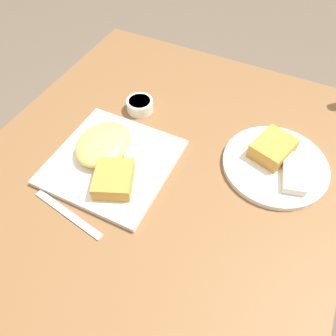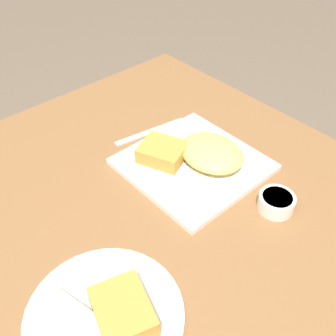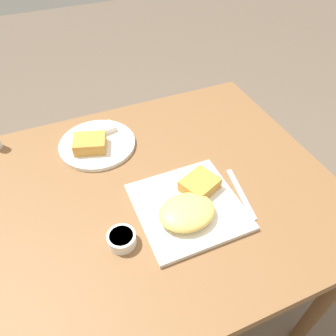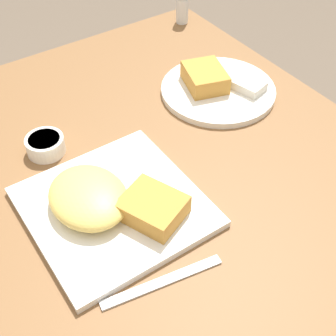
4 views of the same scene
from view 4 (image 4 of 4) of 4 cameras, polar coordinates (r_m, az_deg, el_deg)
name	(u,v)px [view 4 (image 4 of 4)]	position (r m, az deg, el deg)	size (l,w,h in m)	color
dining_table	(155,203)	(0.94, -1.62, -4.25)	(1.02, 0.88, 0.77)	brown
plate_square_near	(109,203)	(0.80, -7.15, -4.28)	(0.28, 0.28, 0.06)	white
plate_oval_far	(217,86)	(1.06, 5.96, 9.87)	(0.25, 0.25, 0.05)	white
sauce_ramekin	(45,145)	(0.93, -14.73, 2.76)	(0.07, 0.07, 0.03)	white
salt_shaker	(182,10)	(1.33, 1.74, 18.66)	(0.03, 0.03, 0.08)	white
butter_knife	(162,282)	(0.72, -0.70, -13.71)	(0.05, 0.20, 0.00)	silver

